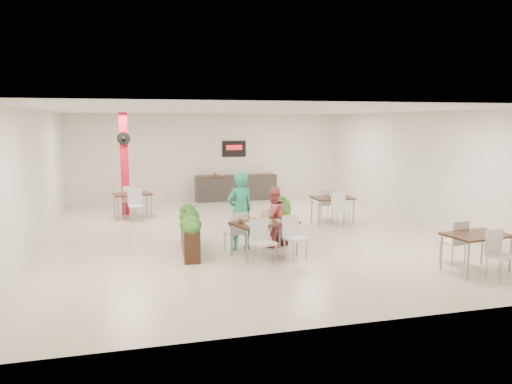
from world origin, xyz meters
TOP-DOWN VIEW (x-y plane):
  - ground at (0.00, 0.00)m, footprint 12.00×12.00m
  - room_shell at (0.00, 0.00)m, footprint 10.10×12.10m
  - red_column at (-3.00, 3.79)m, footprint 0.40×0.41m
  - service_counter at (1.00, 5.65)m, footprint 3.00×0.64m
  - main_table at (-0.11, -2.04)m, footprint 1.64×1.90m
  - diner_man at (-0.50, -1.38)m, footprint 0.75×0.60m
  - diner_woman at (0.30, -1.38)m, footprint 0.82×0.72m
  - planter_left at (-1.65, -1.37)m, footprint 0.53×2.09m
  - planter_right at (0.84, -0.43)m, footprint 0.92×1.91m
  - side_table_a at (-2.81, 3.16)m, footprint 1.22×1.67m
  - side_table_b at (2.79, 0.88)m, footprint 1.18×1.63m
  - side_table_c at (3.59, -4.25)m, footprint 1.31×1.66m

SIDE VIEW (x-z plane):
  - ground at x=0.00m, z-range 0.00..0.00m
  - service_counter at x=1.00m, z-range -0.61..1.59m
  - planter_right at x=0.84m, z-range -0.02..1.02m
  - planter_left at x=-1.65m, z-range -0.02..1.08m
  - side_table_a at x=-2.81m, z-range 0.16..1.09m
  - side_table_c at x=3.59m, z-range 0.16..1.09m
  - side_table_b at x=2.79m, z-range 0.16..1.09m
  - main_table at x=-0.11m, z-range 0.17..1.10m
  - diner_woman at x=0.30m, z-range 0.00..1.42m
  - diner_man at x=-0.50m, z-range 0.00..1.79m
  - red_column at x=-3.00m, z-range 0.04..3.24m
  - room_shell at x=0.00m, z-range 0.40..3.62m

